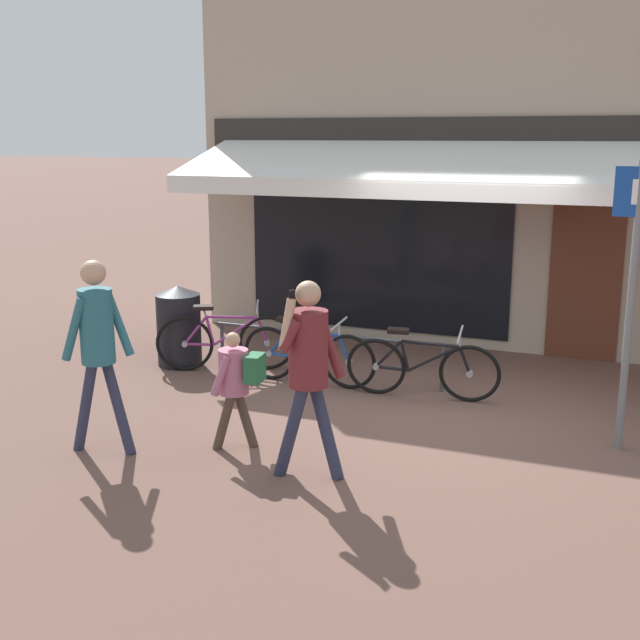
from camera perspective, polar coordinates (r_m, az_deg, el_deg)
ground_plane at (r=8.80m, az=8.09°, el=-6.23°), size 160.00×160.00×0.00m
shop_front at (r=12.52m, az=9.64°, el=10.75°), size 6.93×4.66×4.85m
bike_rack_rail at (r=9.64m, az=0.45°, el=-1.50°), size 2.95×0.04×0.57m
bicycle_purple at (r=10.01m, az=-6.73°, el=-1.52°), size 1.62×0.84×0.87m
bicycle_blue at (r=9.41m, az=-0.87°, el=-2.51°), size 1.67×0.52×0.81m
bicycle_black at (r=8.97m, az=7.24°, el=-3.39°), size 1.72×0.52×0.84m
pedestrian_adult at (r=6.70m, az=-0.84°, el=-2.69°), size 0.62×0.51×1.73m
pedestrian_child at (r=7.47m, az=-5.94°, el=-4.08°), size 0.49×0.48×1.13m
pedestrian_second_adult at (r=7.50m, az=-15.57°, el=-1.00°), size 0.63×0.42×1.82m
litter_bin at (r=10.36m, az=-10.01°, el=-0.37°), size 0.57×0.57×1.03m
parking_sign at (r=7.72m, az=21.35°, el=2.76°), size 0.44×0.07×2.68m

